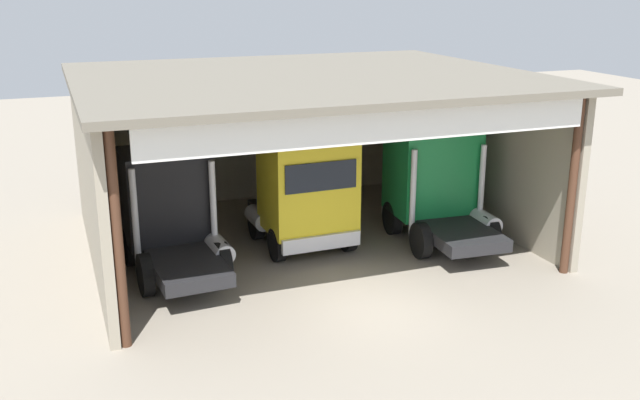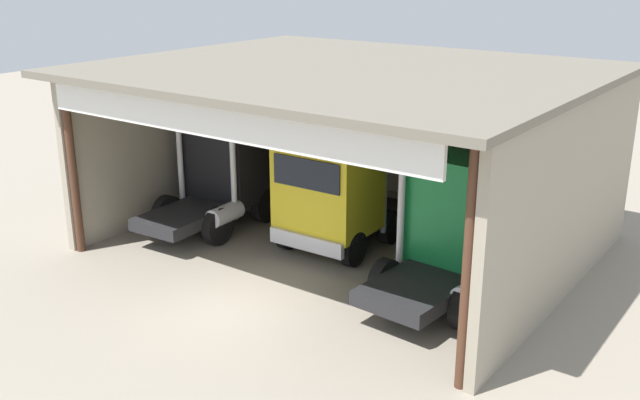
% 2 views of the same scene
% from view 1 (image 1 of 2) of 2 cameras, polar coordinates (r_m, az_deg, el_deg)
% --- Properties ---
extents(ground_plane, '(80.00, 80.00, 0.00)m').
position_cam_1_polar(ground_plane, '(18.68, 4.12, -8.44)').
color(ground_plane, gray).
rests_on(ground_plane, ground).
extents(workshop_shed, '(13.30, 11.50, 5.36)m').
position_cam_1_polar(workshop_shed, '(23.02, -2.18, 6.20)').
color(workshop_shed, '#9E937F').
rests_on(workshop_shed, ground).
extents(truck_black_left_bay, '(2.74, 4.94, 3.45)m').
position_cam_1_polar(truck_black_left_bay, '(20.87, -11.82, -0.76)').
color(truck_black_left_bay, black).
rests_on(truck_black_left_bay, ground).
extents(truck_yellow_center_left_bay, '(2.79, 4.42, 3.56)m').
position_cam_1_polar(truck_yellow_center_left_bay, '(21.94, -1.26, 0.67)').
color(truck_yellow_center_left_bay, yellow).
rests_on(truck_yellow_center_left_bay, ground).
extents(truck_green_right_bay, '(2.82, 4.82, 3.60)m').
position_cam_1_polar(truck_green_right_bay, '(23.22, 9.15, 1.41)').
color(truck_green_right_bay, '#197F3D').
rests_on(truck_green_right_bay, ground).
extents(oil_drum, '(0.58, 0.58, 0.87)m').
position_cam_1_polar(oil_drum, '(27.24, -0.24, 0.83)').
color(oil_drum, gold).
rests_on(oil_drum, ground).
extents(tool_cart, '(0.90, 0.60, 1.00)m').
position_cam_1_polar(tool_cart, '(27.00, -0.34, 0.82)').
color(tool_cart, red).
rests_on(tool_cart, ground).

